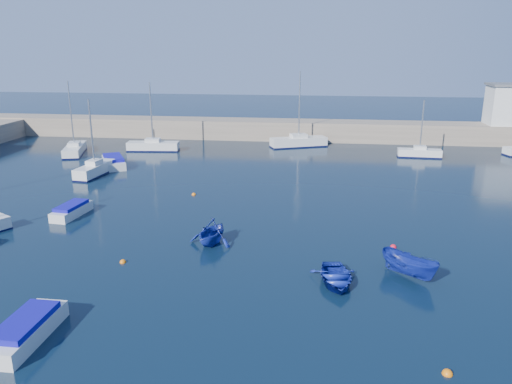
# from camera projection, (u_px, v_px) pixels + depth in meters

# --- Properties ---
(ground) EXTENTS (220.00, 220.00, 0.00)m
(ground) POSITION_uv_depth(u_px,v_px,m) (252.00, 298.00, 25.86)
(ground) COLOR black
(ground) RESTS_ON ground
(back_wall) EXTENTS (96.00, 4.50, 2.60)m
(back_wall) POSITION_uv_depth(u_px,v_px,m) (296.00, 130.00, 69.27)
(back_wall) COLOR gray
(back_wall) RESTS_ON ground
(sailboat_3) EXTENTS (2.18, 5.77, 7.60)m
(sailboat_3) POSITION_uv_depth(u_px,v_px,m) (95.00, 169.00, 50.21)
(sailboat_3) COLOR silver
(sailboat_3) RESTS_ON ground
(sailboat_4) EXTENTS (3.75, 6.87, 8.65)m
(sailboat_4) POSITION_uv_depth(u_px,v_px,m) (75.00, 149.00, 60.15)
(sailboat_4) COLOR silver
(sailboat_4) RESTS_ON ground
(sailboat_5) EXTENTS (6.45, 2.38, 8.35)m
(sailboat_5) POSITION_uv_depth(u_px,v_px,m) (153.00, 146.00, 61.96)
(sailboat_5) COLOR silver
(sailboat_5) RESTS_ON ground
(sailboat_6) EXTENTS (7.47, 4.64, 9.52)m
(sailboat_6) POSITION_uv_depth(u_px,v_px,m) (299.00, 142.00, 64.45)
(sailboat_6) COLOR silver
(sailboat_6) RESTS_ON ground
(sailboat_7) EXTENTS (4.99, 1.60, 6.63)m
(sailboat_7) POSITION_uv_depth(u_px,v_px,m) (419.00, 153.00, 58.35)
(sailboat_7) COLOR silver
(sailboat_7) RESTS_ON ground
(motorboat_1) EXTENTS (1.76, 4.01, 0.95)m
(motorboat_1) POSITION_uv_depth(u_px,v_px,m) (72.00, 210.00, 38.29)
(motorboat_1) COLOR silver
(motorboat_1) RESTS_ON ground
(motorboat_2) EXTENTS (4.32, 5.65, 1.12)m
(motorboat_2) POSITION_uv_depth(u_px,v_px,m) (114.00, 162.00, 53.95)
(motorboat_2) COLOR silver
(motorboat_2) RESTS_ON ground
(motorboat_3) EXTENTS (1.64, 4.57, 1.07)m
(motorboat_3) POSITION_uv_depth(u_px,v_px,m) (26.00, 330.00, 22.09)
(motorboat_3) COLOR silver
(motorboat_3) RESTS_ON ground
(dinghy_center) EXTENTS (3.04, 3.95, 0.76)m
(dinghy_center) POSITION_uv_depth(u_px,v_px,m) (336.00, 277.00, 27.36)
(dinghy_center) COLOR navy
(dinghy_center) RESTS_ON ground
(dinghy_left) EXTENTS (3.59, 3.92, 1.75)m
(dinghy_left) POSITION_uv_depth(u_px,v_px,m) (211.00, 232.00, 32.68)
(dinghy_left) COLOR navy
(dinghy_left) RESTS_ON ground
(dinghy_right) EXTENTS (3.58, 3.50, 1.41)m
(dinghy_right) POSITION_uv_depth(u_px,v_px,m) (409.00, 266.00, 28.04)
(dinghy_right) COLOR navy
(dinghy_right) RESTS_ON ground
(buoy_0) EXTENTS (0.39, 0.39, 0.39)m
(buoy_0) POSITION_uv_depth(u_px,v_px,m) (123.00, 262.00, 30.14)
(buoy_0) COLOR orange
(buoy_0) RESTS_ON ground
(buoy_1) EXTENTS (0.41, 0.41, 0.41)m
(buoy_1) POSITION_uv_depth(u_px,v_px,m) (393.00, 247.00, 32.39)
(buoy_1) COLOR red
(buoy_1) RESTS_ON ground
(buoy_3) EXTENTS (0.38, 0.38, 0.38)m
(buoy_3) POSITION_uv_depth(u_px,v_px,m) (194.00, 195.00, 43.77)
(buoy_3) COLOR orange
(buoy_3) RESTS_ON ground
(buoy_5) EXTENTS (0.44, 0.44, 0.44)m
(buoy_5) POSITION_uv_depth(u_px,v_px,m) (447.00, 374.00, 19.90)
(buoy_5) COLOR orange
(buoy_5) RESTS_ON ground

